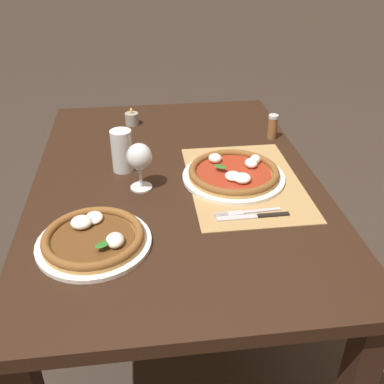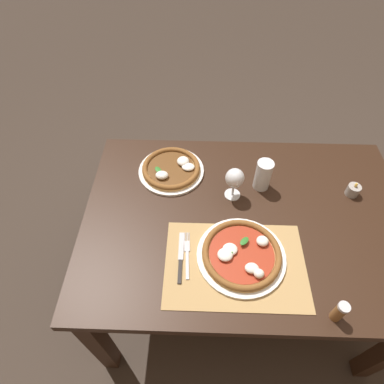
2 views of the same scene
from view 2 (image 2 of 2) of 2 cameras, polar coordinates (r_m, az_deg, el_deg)
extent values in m
plane|color=#382D26|center=(2.01, 6.95, -16.62)|extent=(24.00, 24.00, 0.00)
cube|color=black|center=(1.38, 9.75, -4.84)|extent=(1.38, 0.94, 0.04)
cube|color=black|center=(1.59, -16.32, -24.13)|extent=(0.07, 0.07, 0.70)
cube|color=black|center=(1.95, -11.29, -0.65)|extent=(0.07, 0.07, 0.70)
cube|color=black|center=(2.08, 24.84, -1.46)|extent=(0.07, 0.07, 0.70)
cube|color=#A88451|center=(1.24, 7.68, -12.62)|extent=(0.53, 0.36, 0.00)
cylinder|color=white|center=(1.25, 8.72, -11.15)|extent=(0.34, 0.34, 0.01)
cylinder|color=tan|center=(1.24, 8.78, -10.91)|extent=(0.30, 0.30, 0.01)
torus|color=brown|center=(1.24, 8.83, -10.69)|extent=(0.30, 0.30, 0.02)
cylinder|color=maroon|center=(1.24, 8.81, -10.77)|extent=(0.25, 0.25, 0.00)
ellipsoid|color=white|center=(1.20, 10.59, -13.18)|extent=(0.05, 0.04, 0.03)
ellipsoid|color=white|center=(1.26, 12.42, -8.51)|extent=(0.05, 0.05, 0.03)
ellipsoid|color=white|center=(1.21, 5.91, -11.03)|extent=(0.06, 0.06, 0.03)
ellipsoid|color=white|center=(1.20, 11.81, -14.00)|extent=(0.04, 0.04, 0.03)
ellipsoid|color=white|center=(1.23, 6.78, -10.07)|extent=(0.06, 0.05, 0.02)
ellipsoid|color=#286B23|center=(1.25, 9.30, -8.59)|extent=(0.05, 0.05, 0.00)
ellipsoid|color=#286B23|center=(1.22, 6.80, -10.31)|extent=(0.04, 0.05, 0.00)
cylinder|color=white|center=(1.51, -3.70, 3.79)|extent=(0.31, 0.31, 0.01)
cylinder|color=tan|center=(1.50, -3.72, 4.08)|extent=(0.27, 0.27, 0.01)
torus|color=brown|center=(1.49, -3.74, 4.34)|extent=(0.27, 0.27, 0.02)
cylinder|color=brown|center=(1.50, -3.73, 4.25)|extent=(0.22, 0.22, 0.00)
ellipsoid|color=white|center=(1.49, -0.68, 4.49)|extent=(0.06, 0.05, 0.02)
ellipsoid|color=white|center=(1.45, -5.38, 3.00)|extent=(0.06, 0.05, 0.03)
ellipsoid|color=white|center=(1.51, -1.61, 5.50)|extent=(0.06, 0.06, 0.03)
ellipsoid|color=#286B23|center=(1.47, -6.04, 3.97)|extent=(0.04, 0.05, 0.00)
cylinder|color=silver|center=(1.43, 7.17, -0.46)|extent=(0.07, 0.07, 0.00)
cylinder|color=silver|center=(1.40, 7.31, 0.44)|extent=(0.01, 0.01, 0.06)
ellipsoid|color=silver|center=(1.34, 7.62, 2.50)|extent=(0.08, 0.08, 0.08)
ellipsoid|color=#C17019|center=(1.35, 7.58, 2.21)|extent=(0.07, 0.07, 0.05)
cylinder|color=silver|center=(1.43, 12.53, 2.96)|extent=(0.07, 0.07, 0.15)
cylinder|color=black|center=(1.44, 12.43, 2.57)|extent=(0.07, 0.07, 0.12)
cylinder|color=silver|center=(1.40, 12.88, 4.39)|extent=(0.07, 0.07, 0.02)
cube|color=#B7B7BC|center=(1.23, -0.85, -12.84)|extent=(0.02, 0.12, 0.00)
cube|color=#B7B7BC|center=(1.26, -0.90, -9.60)|extent=(0.02, 0.05, 0.00)
cylinder|color=#B7B7BC|center=(1.29, -0.51, -7.96)|extent=(0.01, 0.04, 0.00)
cylinder|color=#B7B7BC|center=(1.29, -0.78, -7.96)|extent=(0.01, 0.04, 0.00)
cylinder|color=#B7B7BC|center=(1.29, -1.05, -7.97)|extent=(0.01, 0.04, 0.00)
cylinder|color=#B7B7BC|center=(1.29, -1.32, -7.97)|extent=(0.01, 0.04, 0.00)
cube|color=black|center=(1.22, -2.16, -13.96)|extent=(0.01, 0.10, 0.01)
cube|color=#B7B7BC|center=(1.27, -1.91, -9.57)|extent=(0.02, 0.12, 0.00)
cylinder|color=gray|center=(1.57, 26.71, 0.28)|extent=(0.06, 0.06, 0.05)
cylinder|color=silver|center=(1.58, 26.62, 0.11)|extent=(0.04, 0.04, 0.03)
ellipsoid|color=#F9C64C|center=(1.55, 27.16, 1.11)|extent=(0.01, 0.01, 0.02)
cylinder|color=brown|center=(1.22, 24.63, -18.88)|extent=(0.04, 0.04, 0.08)
cylinder|color=#BCBCC1|center=(1.18, 25.43, -17.99)|extent=(0.04, 0.04, 0.01)
camera|label=1|loc=(1.46, -50.94, 19.36)|focal=42.00mm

